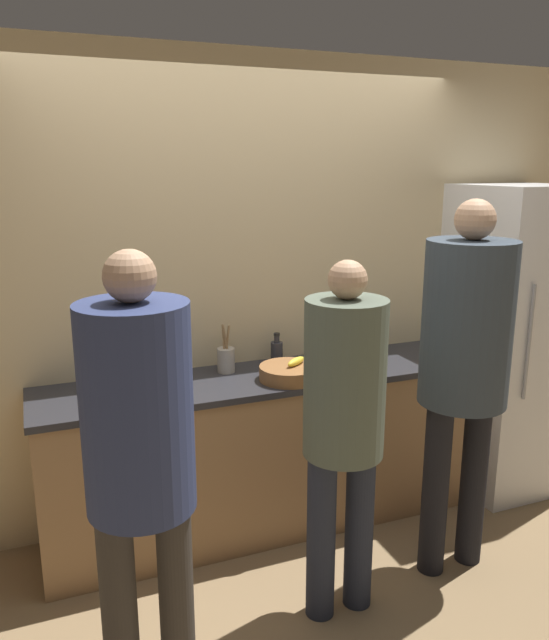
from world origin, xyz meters
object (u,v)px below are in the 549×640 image
at_px(refrigerator, 509,340).
at_px(person_right, 465,350).
at_px(fruit_bowl, 289,372).
at_px(bottle_dark, 277,351).
at_px(utensil_crock, 226,359).
at_px(cup_yellow, 335,363).
at_px(person_left, 139,447).
at_px(person_center, 344,412).
at_px(potted_plant, 361,332).

xyz_separation_m(refrigerator, person_right, (-0.86, -0.64, 0.21)).
xyz_separation_m(fruit_bowl, bottle_dark, (0.04, 0.28, 0.03)).
bearing_deg(fruit_bowl, utensil_crock, 138.55).
relative_size(refrigerator, cup_yellow, 20.54).
bearing_deg(bottle_dark, person_left, -129.92).
xyz_separation_m(refrigerator, cup_yellow, (-1.22, -0.01, -0.00)).
relative_size(person_center, utensil_crock, 6.10).
xyz_separation_m(person_left, person_center, (0.90, 0.21, -0.09)).
distance_m(bottle_dark, cup_yellow, 0.35).
height_order(person_center, utensil_crock, person_center).
height_order(person_center, fruit_bowl, person_center).
xyz_separation_m(refrigerator, utensil_crock, (-1.78, 0.19, 0.03)).
height_order(utensil_crock, bottle_dark, utensil_crock).
distance_m(refrigerator, person_right, 1.09).
bearing_deg(utensil_crock, potted_plant, 3.81).
bearing_deg(person_right, utensil_crock, 138.02).
bearing_deg(cup_yellow, person_left, -143.08).
relative_size(refrigerator, potted_plant, 8.25).
xyz_separation_m(person_center, utensil_crock, (-0.24, 0.91, -0.00)).
relative_size(person_right, fruit_bowl, 5.85).
xyz_separation_m(person_left, fruit_bowl, (0.93, 0.88, -0.12)).
bearing_deg(potted_plant, person_right, -86.73).
bearing_deg(person_left, person_center, 13.09).
xyz_separation_m(refrigerator, fruit_bowl, (-1.51, -0.05, -0.01)).
bearing_deg(person_left, utensil_crock, 59.60).
relative_size(refrigerator, person_left, 1.08).
bearing_deg(refrigerator, person_center, -154.93).
distance_m(person_left, fruit_bowl, 1.29).
xyz_separation_m(person_right, bottle_dark, (-0.61, 0.87, -0.19)).
relative_size(person_left, potted_plant, 7.61).
bearing_deg(refrigerator, person_left, -159.14).
xyz_separation_m(utensil_crock, cup_yellow, (0.57, -0.20, -0.03)).
bearing_deg(person_center, fruit_bowl, 87.37).
distance_m(refrigerator, person_center, 1.70).
relative_size(bottle_dark, cup_yellow, 1.95).
bearing_deg(fruit_bowl, bottle_dark, 81.66).
bearing_deg(utensil_crock, refrigerator, -6.14).
distance_m(person_right, bottle_dark, 1.08).
height_order(fruit_bowl, utensil_crock, utensil_crock).
xyz_separation_m(refrigerator, person_left, (-2.44, -0.93, 0.12)).
bearing_deg(cup_yellow, fruit_bowl, -172.36).
distance_m(fruit_bowl, bottle_dark, 0.29).
bearing_deg(utensil_crock, person_right, -41.98).
distance_m(fruit_bowl, utensil_crock, 0.37).
relative_size(person_center, cup_yellow, 17.72).
height_order(person_right, fruit_bowl, person_right).
bearing_deg(bottle_dark, utensil_crock, -172.50).
distance_m(person_center, potted_plant, 1.16).
distance_m(cup_yellow, potted_plant, 0.41).
height_order(cup_yellow, potted_plant, potted_plant).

